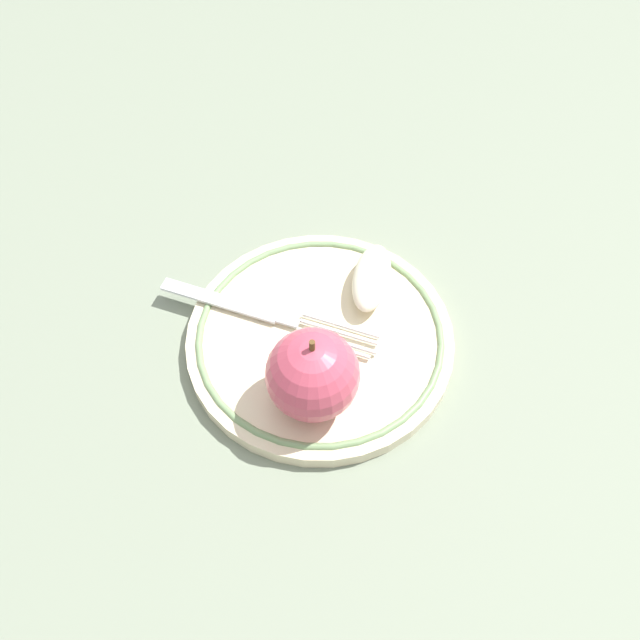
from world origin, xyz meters
TOP-DOWN VIEW (x-y plane):
  - ground_plane at (0.00, 0.00)m, footprint 2.00×2.00m
  - plate at (0.02, -0.02)m, footprint 0.22×0.22m
  - apple_red_whole at (0.06, 0.03)m, footprint 0.07×0.07m
  - apple_slice_front at (-0.05, -0.03)m, footprint 0.08×0.07m
  - fork at (0.04, -0.06)m, footprint 0.12×0.18m

SIDE VIEW (x-z plane):
  - ground_plane at x=0.00m, z-range 0.00..0.00m
  - plate at x=0.02m, z-range 0.00..0.02m
  - fork at x=0.04m, z-range 0.02..0.02m
  - apple_slice_front at x=-0.05m, z-range 0.02..0.04m
  - apple_red_whole at x=0.06m, z-range 0.01..0.09m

